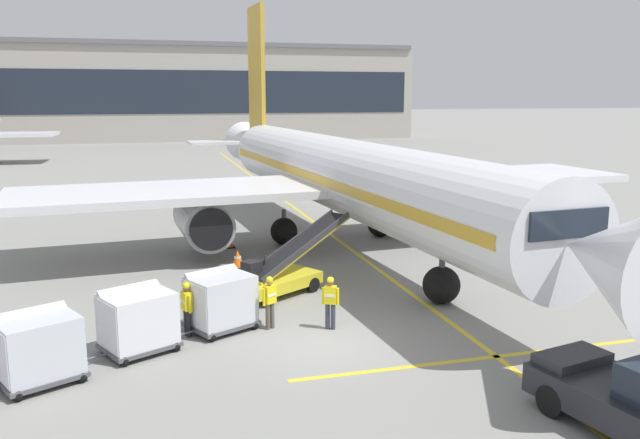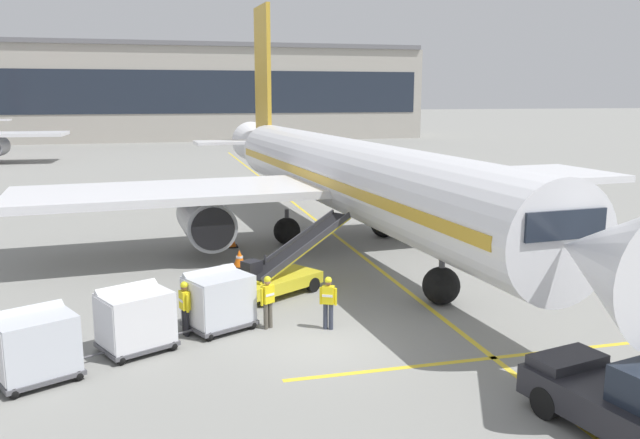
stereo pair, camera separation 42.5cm
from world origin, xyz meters
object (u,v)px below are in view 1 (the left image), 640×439
at_px(ground_crew_marshaller, 187,305).
at_px(safety_cone_wingtip, 238,259).
at_px(parked_airplane, 339,175).
at_px(ground_crew_by_loader, 231,287).
at_px(baggage_cart_third, 38,346).
at_px(safety_cone_engine_keepout, 228,240).
at_px(belt_loader, 282,272).
at_px(baggage_cart_lead, 220,299).
at_px(baggage_cart_second, 137,319).
at_px(ground_crew_wingwalker, 270,299).
at_px(pushback_tug, 634,400).
at_px(ground_crew_by_carts, 330,299).

distance_m(ground_crew_marshaller, safety_cone_wingtip, 8.18).
bearing_deg(parked_airplane, safety_cone_wingtip, -150.40).
xyz_separation_m(ground_crew_by_loader, ground_crew_marshaller, (-1.58, -1.58, 0.00)).
distance_m(baggage_cart_third, safety_cone_engine_keepout, 15.45).
height_order(belt_loader, baggage_cart_lead, belt_loader).
relative_size(baggage_cart_second, ground_crew_wingwalker, 1.60).
bearing_deg(baggage_cart_second, baggage_cart_third, -149.18).
height_order(belt_loader, pushback_tug, belt_loader).
bearing_deg(safety_cone_engine_keepout, ground_crew_by_loader, -96.59).
distance_m(baggage_cart_second, ground_crew_wingwalker, 4.16).
distance_m(baggage_cart_third, pushback_tug, 14.49).
distance_m(parked_airplane, pushback_tug, 19.71).
bearing_deg(ground_crew_wingwalker, ground_crew_marshaller, 179.26).
xyz_separation_m(ground_crew_wingwalker, safety_cone_engine_keepout, (0.13, 11.61, -0.64)).
distance_m(baggage_cart_second, ground_crew_by_carts, 5.95).
bearing_deg(ground_crew_by_loader, safety_cone_engine_keepout, 83.41).
bearing_deg(baggage_cart_third, ground_crew_by_carts, 11.74).
bearing_deg(baggage_cart_second, belt_loader, 40.24).
height_order(baggage_cart_third, ground_crew_by_carts, baggage_cart_third).
distance_m(pushback_tug, ground_crew_by_loader, 12.68).
bearing_deg(pushback_tug, baggage_cart_second, 143.69).
bearing_deg(baggage_cart_lead, ground_crew_by_loader, 67.18).
height_order(belt_loader, ground_crew_by_carts, belt_loader).
height_order(baggage_cart_second, ground_crew_by_carts, baggage_cart_second).
bearing_deg(safety_cone_wingtip, ground_crew_wingwalker, -90.43).
xyz_separation_m(belt_loader, safety_cone_engine_keepout, (-1.03, 8.00, -0.48)).
height_order(pushback_tug, ground_crew_by_carts, pushback_tug).
distance_m(parked_airplane, safety_cone_engine_keepout, 6.38).
bearing_deg(pushback_tug, ground_crew_wingwalker, 127.08).
height_order(ground_crew_by_loader, safety_cone_engine_keepout, ground_crew_by_loader).
height_order(parked_airplane, ground_crew_marshaller, parked_airplane).
height_order(baggage_cart_second, safety_cone_wingtip, baggage_cart_second).
distance_m(baggage_cart_third, ground_crew_marshaller, 4.59).
distance_m(baggage_cart_second, safety_cone_engine_keepout, 13.15).
distance_m(baggage_cart_third, ground_crew_by_loader, 6.78).
bearing_deg(belt_loader, ground_crew_by_loader, -137.57).
height_order(belt_loader, safety_cone_engine_keepout, belt_loader).
xyz_separation_m(baggage_cart_third, safety_cone_engine_keepout, (6.69, 13.91, -0.65)).
bearing_deg(safety_cone_wingtip, baggage_cart_lead, -102.32).
bearing_deg(baggage_cart_third, safety_cone_engine_keepout, 64.33).
bearing_deg(safety_cone_engine_keepout, baggage_cart_lead, -98.50).
relative_size(baggage_cart_third, ground_crew_marshaller, 1.60).
height_order(pushback_tug, ground_crew_marshaller, pushback_tug).
bearing_deg(baggage_cart_second, safety_cone_wingtip, 64.20).
xyz_separation_m(baggage_cart_lead, safety_cone_engine_keepout, (1.68, 11.25, -0.65)).
bearing_deg(safety_cone_wingtip, ground_crew_marshaller, -109.07).
bearing_deg(ground_crew_marshaller, baggage_cart_lead, 17.36).
xyz_separation_m(ground_crew_by_carts, ground_crew_wingwalker, (-1.86, 0.55, 0.00)).
distance_m(parked_airplane, ground_crew_by_loader, 11.72).
bearing_deg(ground_crew_by_carts, safety_cone_wingtip, 102.26).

